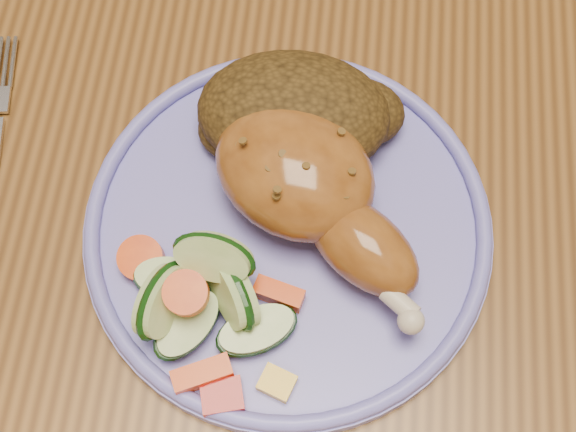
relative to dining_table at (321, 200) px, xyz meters
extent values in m
plane|color=#4F321B|center=(0.00, 0.00, -0.67)|extent=(4.00, 4.00, 0.00)
cube|color=brown|center=(0.00, 0.00, 0.06)|extent=(0.90, 1.40, 0.04)
cylinder|color=#4C2D16|center=(-0.18, 0.37, -0.46)|extent=(0.04, 0.04, 0.41)
cylinder|color=#4C2D16|center=(0.18, 0.37, -0.46)|extent=(0.04, 0.04, 0.41)
cylinder|color=#736FD6|center=(-0.02, -0.06, 0.09)|extent=(0.26, 0.26, 0.01)
torus|color=#736FD6|center=(-0.02, -0.06, 0.10)|extent=(0.26, 0.26, 0.01)
ellipsoid|color=#96571F|center=(-0.02, -0.04, 0.12)|extent=(0.13, 0.13, 0.06)
ellipsoid|color=#96571F|center=(0.03, -0.08, 0.12)|extent=(0.09, 0.09, 0.04)
sphere|color=beige|center=(0.06, -0.12, 0.12)|extent=(0.02, 0.02, 0.02)
ellipsoid|color=#453011|center=(-0.02, 0.00, 0.12)|extent=(0.12, 0.09, 0.05)
ellipsoid|color=#453011|center=(0.02, 0.01, 0.11)|extent=(0.06, 0.05, 0.03)
ellipsoid|color=#453011|center=(-0.06, 0.00, 0.11)|extent=(0.05, 0.05, 0.03)
cube|color=#A50A05|center=(-0.05, -0.17, 0.10)|extent=(0.03, 0.02, 0.01)
cube|color=#E5A507|center=(-0.02, -0.16, 0.10)|extent=(0.02, 0.02, 0.01)
cube|color=#FC4C08|center=(-0.02, -0.11, 0.10)|extent=(0.03, 0.02, 0.01)
cylinder|color=#FC4C08|center=(-0.07, -0.12, 0.13)|extent=(0.03, 0.03, 0.02)
cylinder|color=#FC4C08|center=(-0.11, -0.10, 0.10)|extent=(0.03, 0.03, 0.02)
cube|color=#FC4C08|center=(-0.06, -0.16, 0.10)|extent=(0.04, 0.03, 0.01)
cylinder|color=#CAE091|center=(-0.09, -0.13, 0.12)|extent=(0.05, 0.05, 0.05)
cylinder|color=#CAE091|center=(-0.03, -0.14, 0.10)|extent=(0.06, 0.06, 0.02)
cylinder|color=#CAE091|center=(-0.06, -0.10, 0.13)|extent=(0.05, 0.05, 0.04)
cylinder|color=#CAE091|center=(-0.07, -0.14, 0.11)|extent=(0.06, 0.06, 0.03)
cylinder|color=#CAE091|center=(-0.05, -0.12, 0.12)|extent=(0.05, 0.05, 0.05)
cylinder|color=#CAE091|center=(-0.08, -0.11, 0.10)|extent=(0.05, 0.05, 0.02)
camera|label=1|loc=(0.00, -0.26, 0.56)|focal=50.00mm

